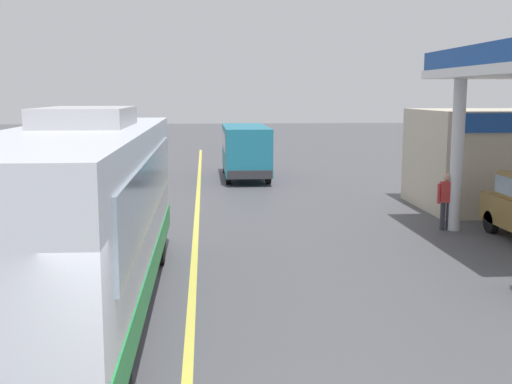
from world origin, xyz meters
TOP-DOWN VIEW (x-y plane):
  - ground at (0.00, 20.00)m, footprint 120.00×120.00m
  - lane_divider_stripe at (0.00, 15.00)m, footprint 0.16×50.00m
  - coach_bus_main at (-1.94, 6.23)m, footprint 2.60×11.04m
  - minibus_opposing_lane at (2.18, 24.62)m, footprint 2.04×6.13m
  - pedestrian_by_shop at (7.26, 12.65)m, footprint 0.55×0.22m

SIDE VIEW (x-z plane):
  - ground at x=0.00m, z-range 0.00..0.00m
  - lane_divider_stripe at x=0.00m, z-range 0.00..0.01m
  - pedestrian_by_shop at x=7.26m, z-range 0.10..1.76m
  - minibus_opposing_lane at x=2.18m, z-range 0.25..2.69m
  - coach_bus_main at x=-1.94m, z-range -0.12..3.56m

